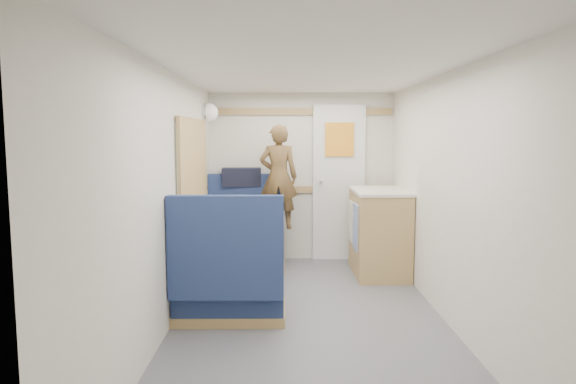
{
  "coord_description": "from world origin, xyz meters",
  "views": [
    {
      "loc": [
        -0.21,
        -3.91,
        1.5
      ],
      "look_at": [
        -0.17,
        0.9,
        0.97
      ],
      "focal_mm": 32.0,
      "sensor_mm": 36.0,
      "label": 1
    }
  ],
  "objects_px": {
    "wine_glass": "(222,206)",
    "orange_fruit": "(247,213)",
    "cheese_block": "(241,215)",
    "salt_grinder": "(238,212)",
    "tray": "(248,220)",
    "tumbler_left": "(210,215)",
    "bench_near": "(229,284)",
    "tumbler_right": "(239,209)",
    "beer_glass": "(250,211)",
    "tumbler_mid": "(240,206)",
    "pepper_grinder": "(233,212)",
    "bench_far": "(245,241)",
    "bread_loaf": "(255,206)",
    "galley_counter": "(379,231)",
    "dinette_table": "(238,232)",
    "person": "(279,177)",
    "dome_light": "(209,113)",
    "duffel_bag": "(241,177)"
  },
  "relations": [
    {
      "from": "dome_light",
      "to": "person",
      "type": "height_order",
      "value": "dome_light"
    },
    {
      "from": "bench_far",
      "to": "tumbler_left",
      "type": "distance_m",
      "value": 1.29
    },
    {
      "from": "bench_far",
      "to": "pepper_grinder",
      "type": "bearing_deg",
      "value": -92.93
    },
    {
      "from": "tray",
      "to": "tumbler_right",
      "type": "xyz_separation_m",
      "value": [
        -0.12,
        0.42,
        0.04
      ]
    },
    {
      "from": "orange_fruit",
      "to": "beer_glass",
      "type": "xyz_separation_m",
      "value": [
        0.03,
        0.11,
        0.0
      ]
    },
    {
      "from": "wine_glass",
      "to": "orange_fruit",
      "type": "bearing_deg",
      "value": 4.27
    },
    {
      "from": "bench_near",
      "to": "wine_glass",
      "type": "height_order",
      "value": "bench_near"
    },
    {
      "from": "galley_counter",
      "to": "cheese_block",
      "type": "distance_m",
      "value": 1.61
    },
    {
      "from": "tumbler_left",
      "to": "pepper_grinder",
      "type": "bearing_deg",
      "value": 54.66
    },
    {
      "from": "dinette_table",
      "to": "bread_loaf",
      "type": "xyz_separation_m",
      "value": [
        0.15,
        0.38,
        0.21
      ]
    },
    {
      "from": "bench_near",
      "to": "tray",
      "type": "xyz_separation_m",
      "value": [
        0.12,
        0.58,
        0.43
      ]
    },
    {
      "from": "tumbler_left",
      "to": "bread_loaf",
      "type": "bearing_deg",
      "value": 61.5
    },
    {
      "from": "dome_light",
      "to": "cheese_block",
      "type": "relative_size",
      "value": 2.04
    },
    {
      "from": "person",
      "to": "dome_light",
      "type": "bearing_deg",
      "value": 1.73
    },
    {
      "from": "orange_fruit",
      "to": "tumbler_right",
      "type": "xyz_separation_m",
      "value": [
        -0.1,
        0.28,
        -0.0
      ]
    },
    {
      "from": "tumbler_mid",
      "to": "tumbler_left",
      "type": "bearing_deg",
      "value": -107.28
    },
    {
      "from": "tumbler_left",
      "to": "person",
      "type": "bearing_deg",
      "value": 62.12
    },
    {
      "from": "tumbler_mid",
      "to": "bread_loaf",
      "type": "xyz_separation_m",
      "value": [
        0.16,
        0.0,
        0.0
      ]
    },
    {
      "from": "duffel_bag",
      "to": "wine_glass",
      "type": "relative_size",
      "value": 2.7
    },
    {
      "from": "wine_glass",
      "to": "tray",
      "type": "bearing_deg",
      "value": -26.94
    },
    {
      "from": "bench_far",
      "to": "beer_glass",
      "type": "distance_m",
      "value": 1.02
    },
    {
      "from": "galley_counter",
      "to": "bread_loaf",
      "type": "distance_m",
      "value": 1.37
    },
    {
      "from": "tumbler_mid",
      "to": "bench_near",
      "type": "bearing_deg",
      "value": -89.41
    },
    {
      "from": "bench_near",
      "to": "salt_grinder",
      "type": "bearing_deg",
      "value": 90.13
    },
    {
      "from": "tray",
      "to": "tumbler_left",
      "type": "distance_m",
      "value": 0.35
    },
    {
      "from": "tumbler_left",
      "to": "salt_grinder",
      "type": "height_order",
      "value": "tumbler_left"
    },
    {
      "from": "tumbler_left",
      "to": "pepper_grinder",
      "type": "height_order",
      "value": "tumbler_left"
    },
    {
      "from": "bench_near",
      "to": "duffel_bag",
      "type": "distance_m",
      "value": 2.11
    },
    {
      "from": "wine_glass",
      "to": "salt_grinder",
      "type": "relative_size",
      "value": 1.72
    },
    {
      "from": "dome_light",
      "to": "pepper_grinder",
      "type": "height_order",
      "value": "dome_light"
    },
    {
      "from": "orange_fruit",
      "to": "pepper_grinder",
      "type": "distance_m",
      "value": 0.16
    },
    {
      "from": "bench_near",
      "to": "orange_fruit",
      "type": "distance_m",
      "value": 0.87
    },
    {
      "from": "bench_far",
      "to": "salt_grinder",
      "type": "bearing_deg",
      "value": -90.12
    },
    {
      "from": "tumbler_right",
      "to": "beer_glass",
      "type": "height_order",
      "value": "beer_glass"
    },
    {
      "from": "tumbler_right",
      "to": "beer_glass",
      "type": "relative_size",
      "value": 0.94
    },
    {
      "from": "bench_far",
      "to": "wine_glass",
      "type": "relative_size",
      "value": 6.25
    },
    {
      "from": "bench_near",
      "to": "galley_counter",
      "type": "height_order",
      "value": "bench_near"
    },
    {
      "from": "person",
      "to": "salt_grinder",
      "type": "height_order",
      "value": "person"
    },
    {
      "from": "tumbler_left",
      "to": "tumbler_right",
      "type": "bearing_deg",
      "value": 63.93
    },
    {
      "from": "tumbler_right",
      "to": "dinette_table",
      "type": "bearing_deg",
      "value": -87.72
    },
    {
      "from": "bench_far",
      "to": "wine_glass",
      "type": "distance_m",
      "value": 1.16
    },
    {
      "from": "bench_near",
      "to": "tumbler_mid",
      "type": "xyz_separation_m",
      "value": [
        -0.01,
        1.24,
        0.47
      ]
    },
    {
      "from": "wine_glass",
      "to": "tumbler_left",
      "type": "height_order",
      "value": "wine_glass"
    },
    {
      "from": "bench_far",
      "to": "bread_loaf",
      "type": "distance_m",
      "value": 0.69
    },
    {
      "from": "cheese_block",
      "to": "salt_grinder",
      "type": "relative_size",
      "value": 1.01
    },
    {
      "from": "tumbler_mid",
      "to": "tray",
      "type": "bearing_deg",
      "value": -78.98
    },
    {
      "from": "bench_near",
      "to": "person",
      "type": "xyz_separation_m",
      "value": [
        0.38,
        1.7,
        0.74
      ]
    },
    {
      "from": "duffel_bag",
      "to": "pepper_grinder",
      "type": "bearing_deg",
      "value": -93.68
    },
    {
      "from": "bench_near",
      "to": "wine_glass",
      "type": "xyz_separation_m",
      "value": [
        -0.13,
        0.71,
        0.54
      ]
    },
    {
      "from": "galley_counter",
      "to": "tumbler_left",
      "type": "distance_m",
      "value": 1.92
    }
  ]
}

